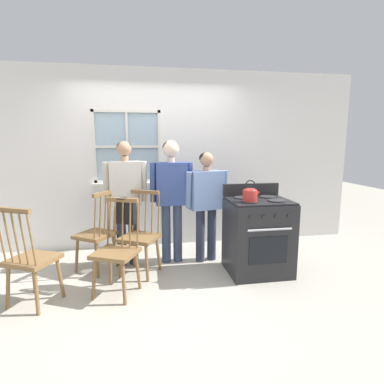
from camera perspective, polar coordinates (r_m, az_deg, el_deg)
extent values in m
plane|color=#B2AD9E|center=(3.63, -5.41, -16.97)|extent=(16.00, 16.00, 0.00)
cube|color=white|center=(5.01, -31.30, 5.07)|extent=(2.28, 0.06, 2.70)
cube|color=white|center=(5.01, 12.28, 6.23)|extent=(3.12, 0.06, 2.70)
cube|color=white|center=(4.78, -11.76, -4.15)|extent=(1.00, 0.06, 1.01)
cube|color=white|center=(4.72, -12.58, 18.77)|extent=(1.00, 0.06, 0.61)
cube|color=silver|center=(4.61, -12.01, 1.54)|extent=(1.06, 0.10, 0.03)
cube|color=#9EB7C6|center=(4.66, -12.20, 8.46)|extent=(0.94, 0.01, 1.02)
cube|color=silver|center=(4.63, -12.21, 8.45)|extent=(0.04, 0.02, 1.08)
cube|color=silver|center=(4.63, -12.21, 8.45)|extent=(1.00, 0.02, 0.04)
cube|color=silver|center=(4.68, -18.18, 8.20)|extent=(0.04, 0.03, 1.08)
cube|color=silver|center=(4.64, -6.19, 8.61)|extent=(0.04, 0.03, 1.08)
cube|color=silver|center=(4.65, -12.44, 14.85)|extent=(1.00, 0.03, 0.04)
cube|color=silver|center=(4.67, -11.99, 2.07)|extent=(1.00, 0.03, 0.04)
cube|color=olive|center=(3.31, -14.33, -11.23)|extent=(0.55, 0.54, 0.04)
cylinder|color=olive|center=(3.37, -18.17, -15.53)|extent=(0.09, 0.06, 0.44)
cylinder|color=olive|center=(3.20, -12.86, -16.62)|extent=(0.06, 0.09, 0.44)
cylinder|color=olive|center=(3.61, -15.30, -13.62)|extent=(0.06, 0.09, 0.44)
cylinder|color=olive|center=(3.46, -10.29, -14.48)|extent=(0.09, 0.06, 0.44)
cylinder|color=olive|center=(3.46, -15.73, -5.82)|extent=(0.05, 0.07, 0.52)
cylinder|color=olive|center=(3.42, -14.43, -5.96)|extent=(0.05, 0.07, 0.52)
cylinder|color=olive|center=(3.37, -13.09, -6.11)|extent=(0.05, 0.07, 0.52)
cylinder|color=olive|center=(3.33, -11.72, -6.25)|extent=(0.05, 0.07, 0.52)
cylinder|color=olive|center=(3.29, -10.32, -6.39)|extent=(0.05, 0.07, 0.52)
cube|color=olive|center=(3.31, -13.27, -1.47)|extent=(0.36, 0.20, 0.04)
cube|color=olive|center=(3.44, -28.04, -11.32)|extent=(0.55, 0.54, 0.04)
cylinder|color=olive|center=(3.52, -23.81, -14.72)|extent=(0.09, 0.06, 0.44)
cylinder|color=olive|center=(3.74, -27.92, -13.60)|extent=(0.06, 0.09, 0.44)
cylinder|color=olive|center=(3.31, -27.51, -16.60)|extent=(0.06, 0.09, 0.44)
cylinder|color=olive|center=(3.54, -31.63, -15.23)|extent=(0.09, 0.06, 0.44)
cylinder|color=olive|center=(3.12, -28.21, -8.31)|extent=(0.05, 0.07, 0.52)
cylinder|color=olive|center=(3.18, -29.38, -8.07)|extent=(0.05, 0.07, 0.52)
cylinder|color=olive|center=(3.24, -30.51, -7.83)|extent=(0.05, 0.07, 0.52)
cylinder|color=olive|center=(3.31, -31.59, -7.61)|extent=(0.05, 0.07, 0.52)
cylinder|color=olive|center=(3.38, -32.62, -7.38)|extent=(0.05, 0.07, 0.52)
cube|color=olive|center=(3.18, -30.93, -3.03)|extent=(0.36, 0.20, 0.04)
cube|color=olive|center=(4.00, -17.93, -7.76)|extent=(0.57, 0.57, 0.04)
cylinder|color=olive|center=(4.30, -17.85, -9.94)|extent=(0.06, 0.09, 0.44)
cylinder|color=olive|center=(4.07, -21.08, -11.25)|extent=(0.09, 0.06, 0.44)
cylinder|color=olive|center=(4.10, -14.45, -10.73)|extent=(0.09, 0.06, 0.44)
cylinder|color=olive|center=(3.86, -17.64, -12.19)|extent=(0.06, 0.09, 0.44)
cylinder|color=olive|center=(3.96, -14.55, -3.85)|extent=(0.07, 0.06, 0.52)
cylinder|color=olive|center=(3.89, -15.37, -4.11)|extent=(0.07, 0.06, 0.52)
cylinder|color=olive|center=(3.83, -16.22, -4.39)|extent=(0.07, 0.06, 0.52)
cylinder|color=olive|center=(3.76, -17.10, -4.67)|extent=(0.07, 0.06, 0.52)
cylinder|color=olive|center=(3.69, -18.01, -4.97)|extent=(0.07, 0.06, 0.52)
cube|color=olive|center=(3.77, -16.41, -0.28)|extent=(0.24, 0.34, 0.04)
cube|color=olive|center=(3.75, -9.93, -8.59)|extent=(0.56, 0.55, 0.04)
cylinder|color=olive|center=(3.79, -13.32, -12.43)|extent=(0.09, 0.06, 0.44)
cylinder|color=olive|center=(3.63, -8.61, -13.25)|extent=(0.06, 0.09, 0.44)
cylinder|color=olive|center=(4.04, -10.91, -10.90)|extent=(0.06, 0.09, 0.44)
cylinder|color=olive|center=(3.90, -6.45, -11.58)|extent=(0.09, 0.06, 0.44)
cylinder|color=olive|center=(3.91, -11.20, -3.89)|extent=(0.05, 0.07, 0.52)
cylinder|color=olive|center=(3.87, -10.04, -4.00)|extent=(0.05, 0.07, 0.52)
cylinder|color=olive|center=(3.83, -8.84, -4.11)|extent=(0.05, 0.07, 0.52)
cylinder|color=olive|center=(3.79, -7.63, -4.23)|extent=(0.05, 0.07, 0.52)
cylinder|color=olive|center=(3.75, -6.39, -4.34)|extent=(0.05, 0.07, 0.52)
cube|color=olive|center=(3.77, -8.95, -0.01)|extent=(0.35, 0.21, 0.04)
cylinder|color=#2D3347|center=(4.09, -13.30, -8.03)|extent=(0.12, 0.12, 0.81)
cylinder|color=#2D3347|center=(4.09, -11.15, -7.94)|extent=(0.12, 0.12, 0.81)
cube|color=beige|center=(3.94, -12.57, 1.60)|extent=(0.41, 0.24, 0.57)
cylinder|color=beige|center=(3.92, -16.02, 1.76)|extent=(0.08, 0.12, 0.53)
cylinder|color=beige|center=(3.93, -9.15, 2.02)|extent=(0.08, 0.12, 0.53)
cylinder|color=tan|center=(3.91, -12.74, 6.22)|extent=(0.10, 0.10, 0.07)
sphere|color=tan|center=(3.91, -12.81, 8.07)|extent=(0.18, 0.18, 0.18)
ellipsoid|color=#332319|center=(3.92, -12.82, 8.32)|extent=(0.19, 0.19, 0.15)
cylinder|color=#384766|center=(4.09, -4.94, -7.88)|extent=(0.12, 0.12, 0.80)
cylinder|color=#384766|center=(4.11, -2.76, -7.78)|extent=(0.12, 0.12, 0.80)
cube|color=#384C8E|center=(3.95, -3.96, 1.61)|extent=(0.41, 0.22, 0.56)
cylinder|color=#384C8E|center=(3.91, -7.44, 1.80)|extent=(0.08, 0.11, 0.52)
cylinder|color=#384C8E|center=(3.96, -0.46, 1.98)|extent=(0.08, 0.11, 0.52)
cylinder|color=beige|center=(3.92, -4.01, 6.16)|extent=(0.10, 0.10, 0.07)
sphere|color=beige|center=(3.91, -4.03, 8.22)|extent=(0.21, 0.21, 0.21)
ellipsoid|color=brown|center=(3.93, -4.06, 8.51)|extent=(0.22, 0.22, 0.18)
cylinder|color=#2D3347|center=(4.11, 1.58, -8.26)|extent=(0.12, 0.12, 0.73)
cylinder|color=#2D3347|center=(4.18, 3.76, -7.98)|extent=(0.12, 0.12, 0.73)
cube|color=#6B84B7|center=(4.00, 2.75, 0.38)|extent=(0.48, 0.30, 0.51)
cylinder|color=#6B84B7|center=(3.87, -0.63, 0.40)|extent=(0.10, 0.12, 0.47)
cylinder|color=#6B84B7|center=(4.09, 6.19, 0.84)|extent=(0.10, 0.12, 0.47)
cylinder|color=tan|center=(3.96, 2.78, 4.47)|extent=(0.10, 0.10, 0.06)
sphere|color=tan|center=(3.95, 2.79, 6.25)|extent=(0.18, 0.18, 0.18)
ellipsoid|color=black|center=(3.97, 2.70, 6.50)|extent=(0.19, 0.19, 0.15)
cube|color=#232326|center=(3.85, 12.40, -8.38)|extent=(0.74, 0.64, 0.90)
cube|color=black|center=(3.73, 12.65, -1.62)|extent=(0.73, 0.61, 0.02)
cylinder|color=#2D2D30|center=(3.55, 10.93, -1.82)|extent=(0.20, 0.20, 0.02)
cylinder|color=#2D2D30|center=(3.68, 15.83, -1.62)|extent=(0.20, 0.20, 0.02)
cylinder|color=#2D2D30|center=(3.79, 9.59, -1.08)|extent=(0.20, 0.20, 0.02)
cylinder|color=#2D2D30|center=(3.91, 14.23, -0.91)|extent=(0.20, 0.20, 0.02)
cube|color=#232326|center=(3.98, 11.14, 0.47)|extent=(0.74, 0.06, 0.16)
cube|color=black|center=(3.58, 14.32, -10.73)|extent=(0.46, 0.01, 0.32)
cylinder|color=silver|center=(3.49, 14.63, -6.95)|extent=(0.52, 0.02, 0.02)
cylinder|color=#232326|center=(3.38, 11.17, -4.82)|extent=(0.04, 0.02, 0.04)
cylinder|color=#232326|center=(3.43, 13.51, -4.68)|extent=(0.04, 0.02, 0.04)
cylinder|color=#232326|center=(3.49, 15.76, -4.53)|extent=(0.04, 0.02, 0.04)
cylinder|color=#232326|center=(3.56, 17.94, -4.38)|extent=(0.04, 0.02, 0.04)
cylinder|color=red|center=(3.54, 10.96, -0.73)|extent=(0.17, 0.17, 0.12)
ellipsoid|color=red|center=(3.53, 11.00, 0.23)|extent=(0.16, 0.16, 0.07)
sphere|color=black|center=(3.52, 11.02, 0.95)|extent=(0.03, 0.03, 0.03)
cylinder|color=red|center=(3.57, 12.19, -0.40)|extent=(0.08, 0.03, 0.07)
torus|color=black|center=(3.52, 11.03, 1.27)|extent=(0.12, 0.01, 0.12)
cylinder|color=#935B3D|center=(4.59, -12.02, 2.39)|extent=(0.14, 0.14, 0.11)
cylinder|color=#33261C|center=(4.59, -12.04, 2.98)|extent=(0.13, 0.13, 0.01)
cone|color=#2D7038|center=(4.58, -11.84, 4.64)|extent=(0.07, 0.05, 0.25)
cone|color=#2D7038|center=(4.60, -12.08, 3.75)|extent=(0.04, 0.06, 0.11)
cone|color=#2D7038|center=(4.58, -12.36, 4.63)|extent=(0.11, 0.05, 0.25)
cone|color=#2D7038|center=(4.56, -12.22, 3.92)|extent=(0.05, 0.05, 0.15)
cone|color=#2D7038|center=(4.56, -11.92, 4.22)|extent=(0.06, 0.07, 0.19)
cube|color=black|center=(3.42, -12.45, -3.74)|extent=(0.24, 0.17, 0.26)
torus|color=black|center=(3.32, -13.20, -1.18)|extent=(0.16, 0.16, 0.01)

